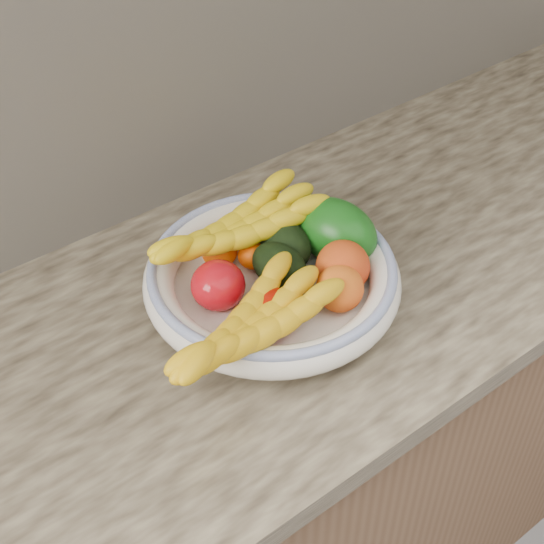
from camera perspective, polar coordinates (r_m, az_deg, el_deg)
The scene contains 14 objects.
kitchen_counter at distance 1.52m, azimuth -0.60°, elevation -13.58°, with size 2.44×0.66×1.40m.
fruit_bowl at distance 1.14m, azimuth 0.00°, elevation -0.43°, with size 0.39×0.39×0.08m.
clementine_back_left at distance 1.19m, azimuth -3.99°, elevation 1.61°, with size 0.06×0.06×0.05m, color #FE5E05.
clementine_back_right at distance 1.23m, azimuth -1.40°, elevation 3.38°, with size 0.06×0.06×0.05m, color #F55405.
clementine_back_mid at distance 1.17m, azimuth -1.48°, elevation 1.26°, with size 0.05×0.05×0.04m, color #F95B05.
tomato_left at distance 1.11m, azimuth -4.08°, elevation -1.00°, with size 0.08×0.08×0.07m, color red.
tomato_near_left at distance 1.07m, azimuth -0.24°, elevation -3.07°, with size 0.08×0.08×0.07m, color #A50D00.
avocado_center at distance 1.14m, azimuth 0.57°, elevation 0.43°, with size 0.07×0.10×0.07m, color black.
avocado_right at distance 1.18m, azimuth 0.90°, elevation 2.20°, with size 0.07×0.11×0.07m, color black.
green_mango at distance 1.19m, azimuth 4.79°, elevation 3.10°, with size 0.09×0.14×0.10m, color #0E4F0F.
peach_front at distance 1.10m, azimuth 5.12°, elevation -1.24°, with size 0.07×0.07×0.07m, color orange.
peach_right at distance 1.14m, azimuth 5.35°, elevation 0.39°, with size 0.08×0.08×0.08m, color orange.
banana_bunch_back at distance 1.16m, azimuth -2.69°, elevation 2.92°, with size 0.31×0.12×0.09m, color yellow, non-canonical shape.
banana_bunch_front at distance 1.02m, azimuth -1.61°, elevation -4.44°, with size 0.31×0.12×0.09m, color yellow, non-canonical shape.
Camera 1 is at (-0.52, 0.99, 1.71)m, focal length 50.00 mm.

